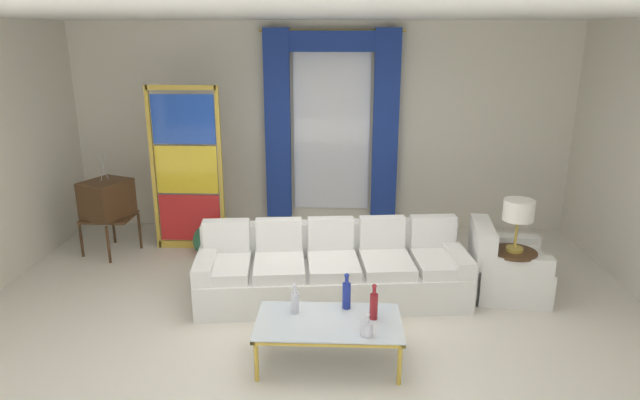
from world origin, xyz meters
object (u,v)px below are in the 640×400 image
object	(u,v)px
round_side_table	(512,272)
table_lamp_brass	(518,213)
couch_white_long	(332,270)
bottle_amber_squat	(295,301)
coffee_table	(329,324)
bottle_blue_decanter	(347,294)
armchair_white	(503,269)
stained_glass_divider	(187,173)
vintage_tv	(107,201)
peacock_figurine	(207,243)
bottle_ruby_flask	(367,327)
bottle_crystal_tall	(374,305)

from	to	relation	value
round_side_table	table_lamp_brass	world-z (taller)	table_lamp_brass
couch_white_long	bottle_amber_squat	distance (m)	1.24
coffee_table	bottle_amber_squat	size ratio (longest dim) A/B	4.38
couch_white_long	table_lamp_brass	xyz separation A→B (m)	(1.95, -0.06, 0.72)
bottle_blue_decanter	armchair_white	bearing A→B (deg)	34.57
stained_glass_divider	couch_white_long	bearing A→B (deg)	-35.10
bottle_amber_squat	round_side_table	size ratio (longest dim) A/B	0.49
table_lamp_brass	bottle_amber_squat	bearing A→B (deg)	-153.77
vintage_tv	round_side_table	distance (m)	5.09
couch_white_long	peacock_figurine	world-z (taller)	couch_white_long
coffee_table	bottle_amber_squat	distance (m)	0.37
vintage_tv	stained_glass_divider	size ratio (longest dim) A/B	0.61
bottle_ruby_flask	bottle_crystal_tall	bearing A→B (deg)	75.72
coffee_table	bottle_blue_decanter	bearing A→B (deg)	57.34
bottle_blue_decanter	table_lamp_brass	bearing A→B (deg)	29.14
bottle_amber_squat	peacock_figurine	distance (m)	2.57
bottle_ruby_flask	armchair_white	distance (m)	2.34
bottle_ruby_flask	round_side_table	bearing A→B (deg)	42.11
stained_glass_divider	coffee_table	bearing A→B (deg)	-54.03
bottle_blue_decanter	bottle_ruby_flask	xyz separation A→B (m)	(0.17, -0.47, -0.07)
table_lamp_brass	armchair_white	bearing A→B (deg)	97.59
bottle_crystal_tall	vintage_tv	distance (m)	4.14
bottle_blue_decanter	vintage_tv	xyz separation A→B (m)	(-3.12, 2.22, 0.18)
coffee_table	bottle_amber_squat	xyz separation A→B (m)	(-0.31, 0.13, 0.15)
bottle_ruby_flask	armchair_white	size ratio (longest dim) A/B	0.24
round_side_table	bottle_blue_decanter	bearing A→B (deg)	-150.86
armchair_white	peacock_figurine	size ratio (longest dim) A/B	1.49
bottle_amber_squat	armchair_white	size ratio (longest dim) A/B	0.33
bottle_amber_squat	armchair_white	bearing A→B (deg)	30.80
peacock_figurine	table_lamp_brass	bearing A→B (deg)	-16.55
coffee_table	vintage_tv	distance (m)	3.88
bottle_crystal_tall	armchair_white	xyz separation A→B (m)	(1.53, 1.41, -0.26)
vintage_tv	coffee_table	bearing A→B (deg)	-39.72
bottle_ruby_flask	table_lamp_brass	xyz separation A→B (m)	(1.63, 1.48, 0.54)
round_side_table	stained_glass_divider	bearing A→B (deg)	159.84
bottle_blue_decanter	vintage_tv	world-z (taller)	vintage_tv
armchair_white	peacock_figurine	bearing A→B (deg)	166.58
bottle_crystal_tall	coffee_table	bearing A→B (deg)	-172.14
armchair_white	stained_glass_divider	size ratio (longest dim) A/B	0.41
bottle_crystal_tall	peacock_figurine	world-z (taller)	bottle_crystal_tall
table_lamp_brass	stained_glass_divider	bearing A→B (deg)	159.84
bottle_blue_decanter	bottle_amber_squat	world-z (taller)	bottle_blue_decanter
vintage_tv	round_side_table	size ratio (longest dim) A/B	2.26
coffee_table	couch_white_long	bearing A→B (deg)	89.89
round_side_table	table_lamp_brass	size ratio (longest dim) A/B	1.04
vintage_tv	table_lamp_brass	size ratio (longest dim) A/B	2.36
bottle_crystal_tall	bottle_ruby_flask	xyz separation A→B (m)	(-0.07, -0.28, -0.06)
stained_glass_divider	bottle_amber_squat	bearing A→B (deg)	-57.28
couch_white_long	stained_glass_divider	world-z (taller)	stained_glass_divider
bottle_crystal_tall	bottle_ruby_flask	size ratio (longest dim) A/B	1.55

